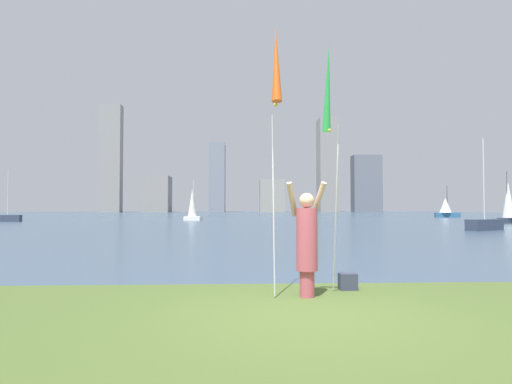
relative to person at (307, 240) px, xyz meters
The scene contains 16 objects.
ground 49.84m from the person, 90.15° to the left, with size 120.00×138.00×0.12m.
person is the anchor object (origin of this frame).
kite_flag_left 2.75m from the person, 147.15° to the right, with size 0.16×0.99×4.34m.
kite_flag_right 2.79m from the person, 55.94° to the left, with size 0.16×1.07×4.42m.
bag 1.26m from the person, 34.44° to the left, with size 0.31×0.22×0.29m.
sailboat_2 42.62m from the person, 123.28° to the left, with size 2.47×0.94×5.02m.
sailboat_3 23.47m from the person, 53.25° to the left, with size 2.83×2.04×5.68m.
sailboat_5 38.86m from the person, 98.68° to the left, with size 2.02×1.48×4.26m.
sailboat_6 37.15m from the person, 52.69° to the left, with size 2.08×1.35×4.52m.
sailboat_8 57.43m from the person, 61.59° to the left, with size 3.31×1.91×4.26m.
skyline_tower_0 108.75m from the person, 107.86° to the left, with size 5.24×3.08×27.15m.
skyline_tower_1 106.93m from the person, 101.78° to the left, with size 6.62×7.12×9.23m.
skyline_tower_2 108.28m from the person, 93.45° to the left, with size 4.09×7.79×18.14m.
skyline_tower_3 106.15m from the person, 85.68° to the left, with size 6.46×3.92×8.48m.
skyline_tower_4 109.30m from the person, 77.90° to the left, with size 4.84×6.11×24.78m.
skyline_tower_5 111.85m from the person, 72.60° to the left, with size 7.54×4.07×15.12m.
Camera 1 is at (-1.00, -5.89, 1.47)m, focal length 30.18 mm.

